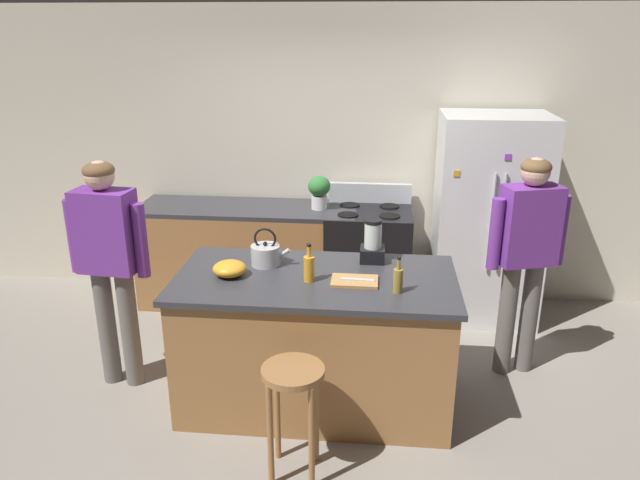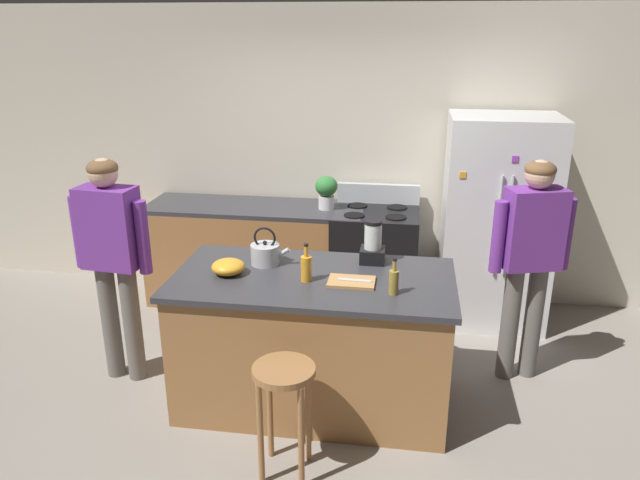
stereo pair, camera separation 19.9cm
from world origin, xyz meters
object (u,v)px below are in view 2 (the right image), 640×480
kitchen_island (313,340)px  bottle_soda (306,267)px  person_by_sink_right (530,251)px  mixing_bowl (228,267)px  person_by_island_left (112,250)px  cutting_board (351,282)px  bar_stool (284,392)px  potted_plant (326,190)px  refrigerator (496,222)px  tea_kettle (265,253)px  stove_range (374,260)px  blender_appliance (373,245)px  chef_knife (355,280)px  bottle_vinegar (394,281)px

kitchen_island → bottle_soda: bottle_soda is taller
person_by_sink_right → mixing_bowl: person_by_sink_right is taller
person_by_island_left → cutting_board: 1.72m
bar_stool → mixing_bowl: 0.98m
kitchen_island → person_by_island_left: bearing=176.0°
person_by_sink_right → potted_plant: size_ratio=5.53×
kitchen_island → refrigerator: size_ratio=1.02×
tea_kettle → person_by_sink_right: bearing=11.8°
potted_plant → cutting_board: size_ratio=1.00×
refrigerator → potted_plant: size_ratio=6.07×
stove_range → potted_plant: bearing=176.7°
bar_stool → blender_appliance: size_ratio=2.32×
kitchen_island → refrigerator: 2.07m
kitchen_island → tea_kettle: 0.68m
chef_knife → kitchen_island: bearing=168.7°
blender_appliance → bottle_vinegar: (0.17, -0.51, -0.04)m
kitchen_island → blender_appliance: 0.77m
person_by_sink_right → tea_kettle: person_by_sink_right is taller
stove_range → mixing_bowl: 1.87m
person_by_sink_right → bottle_vinegar: 1.20m
cutting_board → stove_range: bearing=88.0°
cutting_board → bottle_vinegar: bearing=-24.4°
chef_knife → mixing_bowl: bearing=-179.5°
bottle_vinegar → chef_knife: (-0.25, 0.12, -0.06)m
person_by_island_left → potted_plant: size_ratio=5.57×
potted_plant → person_by_sink_right: bearing=-31.8°
stove_range → refrigerator: bearing=-1.4°
bottle_vinegar → potted_plant: bearing=110.9°
stove_range → chef_knife: 1.67m
refrigerator → person_by_island_left: 3.13m
kitchen_island → tea_kettle: size_ratio=6.74×
kitchen_island → potted_plant: (-0.13, 1.55, 0.65)m
refrigerator → blender_appliance: size_ratio=5.99×
person_by_island_left → person_by_sink_right: size_ratio=1.01×
bar_stool → person_by_island_left: bearing=149.2°
refrigerator → potted_plant: 1.50m
person_by_island_left → blender_appliance: bearing=6.9°
mixing_bowl → cutting_board: mixing_bowl is taller
person_by_island_left → tea_kettle: (1.09, 0.07, 0.01)m
kitchen_island → blender_appliance: (0.37, 0.32, 0.60)m
mixing_bowl → tea_kettle: size_ratio=0.81×
mixing_bowl → tea_kettle: bearing=46.5°
blender_appliance → chef_knife: (-0.09, -0.39, -0.10)m
potted_plant → bottle_vinegar: (0.67, -1.74, -0.09)m
kitchen_island → person_by_island_left: person_by_island_left is taller
kitchen_island → person_by_island_left: 1.55m
person_by_island_left → bottle_vinegar: person_by_island_left is taller
bar_stool → cutting_board: size_ratio=2.35×
person_by_sink_right → bar_stool: 2.04m
refrigerator → chef_knife: bearing=-124.3°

